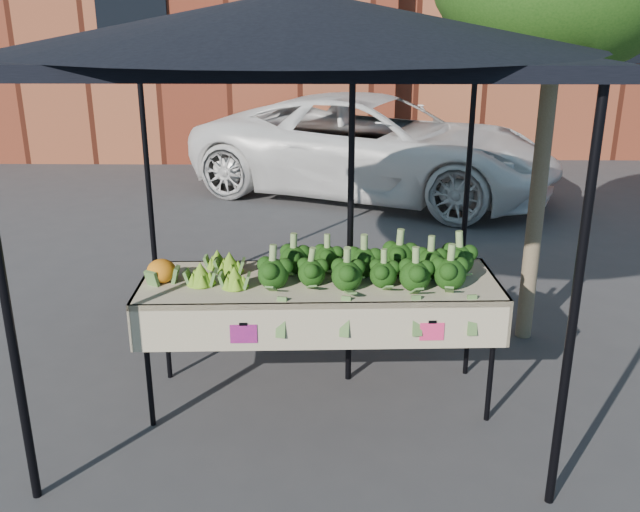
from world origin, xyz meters
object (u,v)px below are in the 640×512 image
at_px(canopy, 300,199).
at_px(street_tree, 547,111).
at_px(vehicle, 378,8).
at_px(table, 320,340).

distance_m(canopy, street_tree, 2.04).
bearing_deg(vehicle, street_tree, -145.32).
relative_size(vehicle, street_tree, 1.41).
bearing_deg(canopy, street_tree, 20.07).
xyz_separation_m(canopy, street_tree, (1.86, 0.68, 0.52)).
bearing_deg(canopy, table, -68.40).
relative_size(canopy, vehicle, 0.59).
distance_m(canopy, vehicle, 5.71).
distance_m(table, canopy, 1.00).
distance_m(table, street_tree, 2.47).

